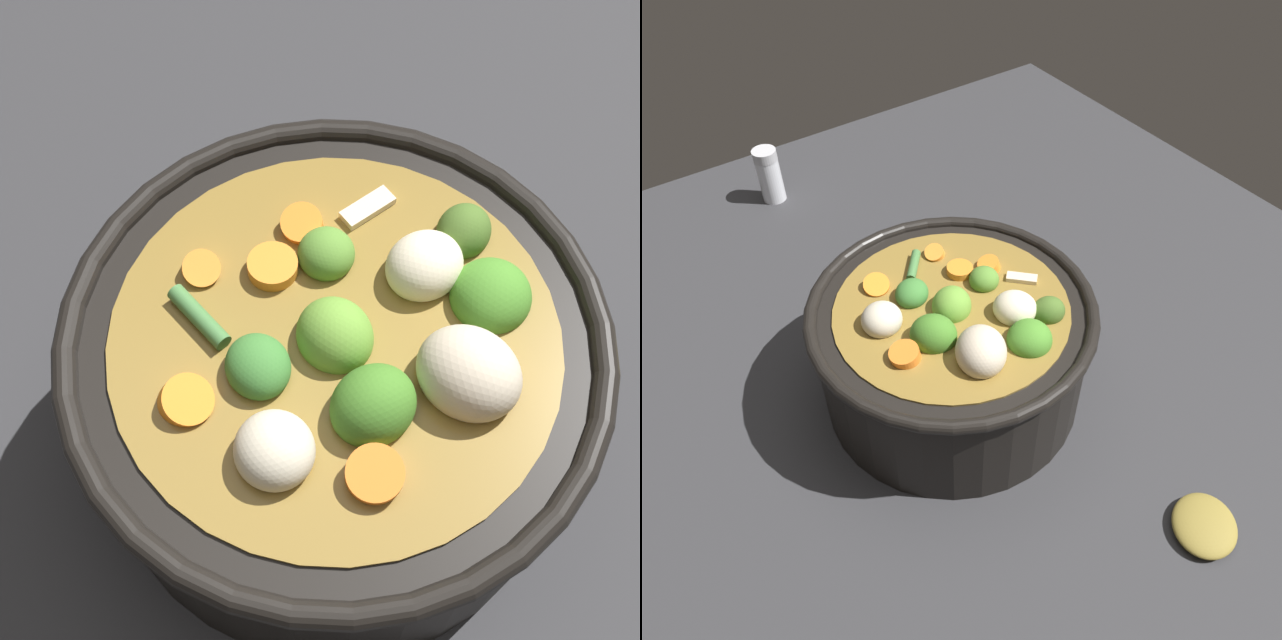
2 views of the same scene
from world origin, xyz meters
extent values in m
plane|color=#2D2D30|center=(0.00, 0.00, 0.00)|extent=(1.10, 1.10, 0.00)
cylinder|color=black|center=(0.00, 0.00, 0.06)|extent=(0.26, 0.26, 0.12)
torus|color=black|center=(0.00, 0.00, 0.12)|extent=(0.27, 0.27, 0.01)
cylinder|color=olive|center=(0.00, 0.00, 0.06)|extent=(0.22, 0.22, 0.11)
ellipsoid|color=#639834|center=(0.00, 0.00, 0.12)|extent=(0.05, 0.05, 0.04)
ellipsoid|color=#53852F|center=(-0.04, -0.01, 0.12)|extent=(0.03, 0.03, 0.02)
ellipsoid|color=#3B7832|center=(0.02, -0.03, 0.12)|extent=(0.05, 0.04, 0.03)
ellipsoid|color=#468629|center=(-0.03, 0.07, 0.12)|extent=(0.05, 0.05, 0.03)
ellipsoid|color=#407925|center=(0.03, 0.02, 0.12)|extent=(0.06, 0.06, 0.04)
ellipsoid|color=#456625|center=(-0.07, 0.06, 0.12)|extent=(0.04, 0.04, 0.03)
cylinder|color=orange|center=(0.04, -0.06, 0.12)|extent=(0.03, 0.03, 0.02)
cylinder|color=orange|center=(-0.06, -0.03, 0.12)|extent=(0.03, 0.03, 0.02)
cylinder|color=orange|center=(-0.03, -0.07, 0.12)|extent=(0.03, 0.03, 0.02)
cylinder|color=orange|center=(-0.03, -0.04, 0.12)|extent=(0.03, 0.03, 0.01)
cylinder|color=orange|center=(0.07, 0.03, 0.12)|extent=(0.03, 0.03, 0.02)
ellipsoid|color=beige|center=(0.06, -0.02, 0.13)|extent=(0.05, 0.05, 0.03)
ellipsoid|color=beige|center=(0.01, 0.06, 0.13)|extent=(0.06, 0.07, 0.04)
ellipsoid|color=beige|center=(-0.04, 0.04, 0.13)|extent=(0.05, 0.05, 0.03)
cylinder|color=#40733A|center=(0.00, -0.07, 0.12)|extent=(0.03, 0.04, 0.01)
cube|color=beige|center=(-0.08, 0.01, 0.12)|extent=(0.03, 0.03, 0.01)
ellipsoid|color=olive|center=(-0.09, 0.26, 0.01)|extent=(0.08, 0.08, 0.02)
cylinder|color=silver|center=(0.02, -0.42, 0.03)|extent=(0.03, 0.03, 0.06)
cylinder|color=#B7B7BC|center=(0.02, -0.42, 0.07)|extent=(0.03, 0.03, 0.01)
camera|label=1|loc=(0.21, 0.02, 0.52)|focal=53.09mm
camera|label=2|loc=(0.23, 0.35, 0.54)|focal=36.37mm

